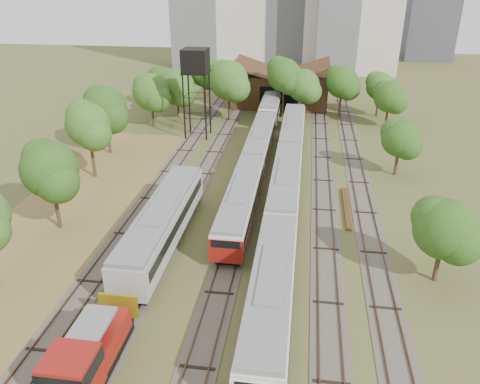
% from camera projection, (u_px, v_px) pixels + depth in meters
% --- Properties ---
extents(ground, '(240.00, 240.00, 0.00)m').
position_uv_depth(ground, '(240.00, 326.00, 31.60)').
color(ground, '#475123').
rests_on(ground, ground).
extents(dry_grass_patch, '(14.00, 60.00, 0.04)m').
position_uv_depth(dry_grass_patch, '(50.00, 243.00, 41.04)').
color(dry_grass_patch, brown).
rests_on(dry_grass_patch, ground).
extents(tracks, '(24.60, 80.00, 0.19)m').
position_uv_depth(tracks, '(265.00, 177.00, 54.00)').
color(tracks, '#4C473D').
rests_on(tracks, ground).
extents(railcar_red_set, '(2.76, 34.58, 3.41)m').
position_uv_depth(railcar_red_set, '(252.00, 168.00, 51.92)').
color(railcar_red_set, black).
rests_on(railcar_red_set, ground).
extents(railcar_green_set, '(2.94, 52.07, 3.63)m').
position_uv_depth(railcar_green_set, '(286.00, 187.00, 47.11)').
color(railcar_green_set, black).
rests_on(railcar_green_set, ground).
extents(railcar_rear, '(2.84, 16.08, 3.50)m').
position_uv_depth(railcar_rear, '(272.00, 104.00, 76.24)').
color(railcar_rear, black).
rests_on(railcar_rear, ground).
extents(shunter_locomotive, '(2.68, 8.10, 3.51)m').
position_uv_depth(shunter_locomotive, '(87.00, 358.00, 26.73)').
color(shunter_locomotive, black).
rests_on(shunter_locomotive, ground).
extents(old_grey_coach, '(3.08, 18.00, 3.81)m').
position_uv_depth(old_grey_coach, '(163.00, 224.00, 40.01)').
color(old_grey_coach, black).
rests_on(old_grey_coach, ground).
extents(water_tower, '(3.53, 3.53, 12.19)m').
position_uv_depth(water_tower, '(195.00, 63.00, 63.09)').
color(water_tower, black).
rests_on(water_tower, ground).
extents(rail_pile_far, '(0.56, 8.93, 0.29)m').
position_uv_depth(rail_pile_far, '(347.00, 208.00, 46.92)').
color(rail_pile_far, '#513517').
rests_on(rail_pile_far, ground).
extents(maintenance_shed, '(16.45, 11.55, 7.58)m').
position_uv_depth(maintenance_shed, '(281.00, 88.00, 82.25)').
color(maintenance_shed, '#372314').
rests_on(maintenance_shed, ground).
extents(tree_band_left, '(8.36, 64.74, 8.74)m').
position_uv_depth(tree_band_left, '(103.00, 121.00, 55.02)').
color(tree_band_left, '#382616').
rests_on(tree_band_left, ground).
extents(tree_band_far, '(36.92, 10.52, 9.39)m').
position_uv_depth(tree_band_far, '(260.00, 81.00, 73.48)').
color(tree_band_far, '#382616').
rests_on(tree_band_far, ground).
extents(tree_band_right, '(6.13, 43.98, 6.98)m').
position_uv_depth(tree_band_right, '(405.00, 140.00, 52.15)').
color(tree_band_right, '#382616').
rests_on(tree_band_right, ground).
extents(tower_far_right, '(12.00, 12.00, 28.00)m').
position_uv_depth(tower_far_right, '(432.00, 3.00, 119.45)').
color(tower_far_right, '#47484F').
rests_on(tower_far_right, ground).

